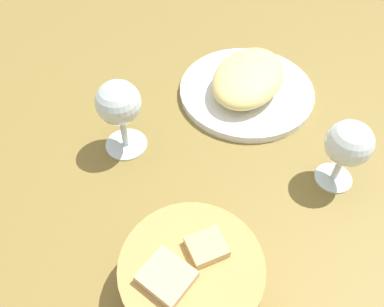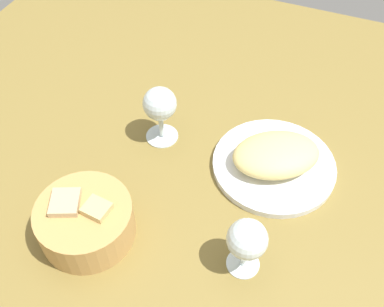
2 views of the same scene
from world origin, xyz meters
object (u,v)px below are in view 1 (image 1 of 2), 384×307
object	(u,v)px
plate	(246,91)
bread_basket	(191,277)
wine_glass_far	(348,146)
wine_glass_near	(119,107)

from	to	relation	value
plate	bread_basket	bearing A→B (deg)	45.34
plate	wine_glass_far	size ratio (longest dim) A/B	2.10
plate	wine_glass_far	bearing A→B (deg)	92.18
plate	wine_glass_near	bearing A→B (deg)	1.72
bread_basket	wine_glass_near	distance (cm)	26.41
bread_basket	wine_glass_far	xyz separation A→B (cm)	(-27.11, -4.36, 3.86)
plate	wine_glass_near	world-z (taller)	wine_glass_near
wine_glass_near	wine_glass_far	world-z (taller)	wine_glass_near
plate	bread_basket	xyz separation A→B (cm)	(26.27, 26.58, 3.05)
plate	wine_glass_near	distance (cm)	25.18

